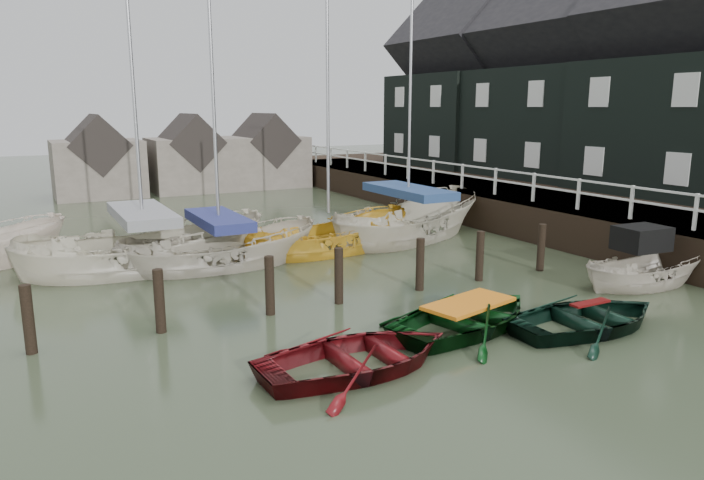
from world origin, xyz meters
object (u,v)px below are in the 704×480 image
rowboat_dkgreen (588,329)px  sailboat_d (408,236)px  rowboat_red (359,370)px  sailboat_a (146,267)px  rowboat_green (468,329)px  sailboat_b (221,264)px  sailboat_c (329,251)px  motorboat (643,282)px

rowboat_dkgreen → sailboat_d: bearing=-8.4°
rowboat_red → rowboat_dkgreen: bearing=-96.4°
sailboat_a → sailboat_d: 9.45m
rowboat_green → sailboat_b: (-3.15, 7.96, 0.06)m
rowboat_dkgreen → sailboat_a: size_ratio=0.31×
rowboat_dkgreen → sailboat_d: 10.28m
rowboat_red → sailboat_c: (3.80, 9.02, 0.01)m
sailboat_a → sailboat_b: sailboat_a is taller
rowboat_dkgreen → sailboat_a: bearing=39.4°
rowboat_dkgreen → sailboat_c: bearing=12.1°
rowboat_green → sailboat_d: (4.23, 8.85, 0.06)m
sailboat_b → sailboat_d: sailboat_d is taller
rowboat_green → motorboat: motorboat is taller
rowboat_green → sailboat_c: sailboat_c is taller
motorboat → sailboat_b: bearing=56.1°
motorboat → rowboat_dkgreen: bearing=117.3°
rowboat_green → motorboat: (6.35, 0.45, 0.11)m
rowboat_red → rowboat_dkgreen: 5.47m
rowboat_red → sailboat_a: sailboat_a is taller
sailboat_c → sailboat_d: sailboat_d is taller
sailboat_a → sailboat_c: bearing=-92.0°
rowboat_green → sailboat_c: (0.67, 8.25, 0.01)m
motorboat → sailboat_d: (-2.12, 8.40, -0.05)m
sailboat_b → sailboat_c: bearing=-84.2°
rowboat_red → rowboat_dkgreen: size_ratio=1.01×
rowboat_red → rowboat_dkgreen: rowboat_red is taller
sailboat_c → sailboat_d: size_ratio=0.85×
rowboat_dkgreen → sailboat_c: size_ratio=0.39×
rowboat_dkgreen → sailboat_d: sailboat_d is taller
rowboat_red → sailboat_b: size_ratio=0.37×
rowboat_red → rowboat_green: 3.23m
rowboat_red → rowboat_green: bearing=-77.6°
rowboat_red → sailboat_a: size_ratio=0.32×
rowboat_red → sailboat_d: 12.12m
rowboat_green → sailboat_b: 8.56m
sailboat_b → rowboat_red: bearing=-178.4°
sailboat_a → sailboat_d: size_ratio=1.07×
sailboat_d → sailboat_a: bearing=71.0°
sailboat_a → sailboat_d: (9.45, 0.16, -0.00)m
sailboat_b → motorboat: bearing=-126.8°
rowboat_dkgreen → motorboat: (4.03, 1.70, 0.11)m
rowboat_green → sailboat_c: 8.28m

